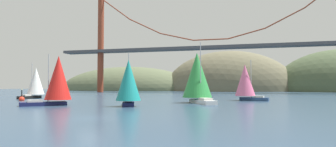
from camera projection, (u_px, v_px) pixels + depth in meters
ground_plane at (91, 118)px, 27.28m from camera, size 360.00×360.00×0.00m
headland_center at (229, 91)px, 156.01m from camera, size 71.24×44.00×43.83m
headland_left at (127, 90)px, 171.90m from camera, size 86.06×44.00×28.37m
suspension_bridge at (210, 44)px, 119.63m from camera, size 138.08×6.00×44.14m
sailboat_green_sail at (197, 76)px, 50.99m from camera, size 7.77×9.72×10.60m
sailboat_pink_spinnaker at (246, 81)px, 58.42m from camera, size 7.05×4.87×8.28m
sailboat_red_spinnaker at (57, 79)px, 45.08m from camera, size 7.41×7.45×8.00m
sailboat_teal_sail at (128, 82)px, 42.34m from camera, size 4.97×7.08×8.01m
sailboat_white_mainsail at (35, 82)px, 68.72m from camera, size 3.98×7.01×8.52m
channel_buoy at (22, 99)px, 57.56m from camera, size 1.10×1.10×2.64m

